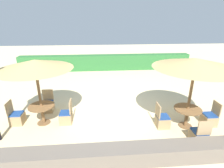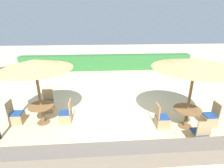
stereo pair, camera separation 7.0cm
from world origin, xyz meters
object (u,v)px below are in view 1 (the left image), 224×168
Objects in this scene: patio_chair_front_right_west at (162,120)px; patio_chair_front_right_south at (199,136)px; patio_chair_front_left_north at (48,105)px; patio_chair_front_left_west at (17,117)px; patio_chair_front_left_east at (66,116)px; parasol_front_left at (35,65)px; round_table_front_left at (42,110)px; parasol_front_right at (196,63)px; patio_chair_front_right_east at (209,119)px; round_table_front_right at (187,113)px.

patio_chair_front_right_west is 1.00× the size of patio_chair_front_right_south.
patio_chair_front_left_north is 4.77m from patio_chair_front_right_west.
patio_chair_front_left_west is 1.00× the size of patio_chair_front_right_west.
patio_chair_front_right_south is (5.38, -2.54, 0.00)m from patio_chair_front_left_north.
patio_chair_front_right_west is at bearing -99.10° from patio_chair_front_left_east.
round_table_front_left is at bearing -26.57° from parasol_front_left.
parasol_front_left reaches higher than patio_chair_front_left_north.
patio_chair_front_left_west and patio_chair_front_right_west have the same top height.
patio_chair_front_left_east is (1.87, -0.08, 0.00)m from patio_chair_front_left_west.
patio_chair_front_right_south is (-0.03, -0.94, -2.15)m from parasol_front_right.
patio_chair_front_left_east is 5.43m from patio_chair_front_right_east.
patio_chair_front_left_east is at bearing 133.68° from patio_chair_front_left_north.
round_table_front_left is at bearing 163.26° from patio_chair_front_right_south.
patio_chair_front_left_west and patio_chair_front_left_east have the same top height.
round_table_front_left is 0.34× the size of parasol_front_right.
patio_chair_front_left_east is 1.36m from patio_chair_front_left_north.
patio_chair_front_left_north is at bearing 163.55° from round_table_front_right.
round_table_front_right is at bearing 88.05° from patio_chair_front_right_south.
round_table_front_left is 1.02× the size of patio_chair_front_left_east.
parasol_front_left is 2.24m from patio_chair_front_left_east.
round_table_front_left is 0.98× the size of round_table_front_right.
round_table_front_left is at bearing 173.01° from round_table_front_right.
parasol_front_right is (5.35, -0.66, 1.85)m from round_table_front_left.
parasol_front_left is 2.26m from patio_chair_front_left_north.
round_table_front_left is at bearing 173.01° from parasol_front_right.
parasol_front_right is (5.35, -0.66, 0.10)m from parasol_front_left.
patio_chair_front_left_north and patio_chair_front_right_west have the same top height.
round_table_front_left is 1.02× the size of patio_chair_front_right_east.
round_table_front_left reaches higher than round_table_front_right.
round_table_front_left is 1.03m from patio_chair_front_left_west.
round_table_front_left is at bearing -97.87° from patio_chair_front_right_west.
parasol_front_right is at bearing 90.83° from patio_chair_front_right_east.
parasol_front_left reaches higher than patio_chair_front_right_south.
parasol_front_left is 5.39m from parasol_front_right.
patio_chair_front_right_south is (6.31, -1.64, 0.00)m from patio_chair_front_left_west.
patio_chair_front_left_east is at bearing -99.10° from patio_chair_front_right_west.
parasol_front_left is 2.79× the size of patio_chair_front_right_south.
patio_chair_front_left_west is (-0.99, 0.04, -2.06)m from parasol_front_left.
patio_chair_front_right_east is (7.27, -0.68, 0.00)m from patio_chair_front_left_west.
patio_chair_front_right_west is 1.31m from patio_chair_front_right_south.
parasol_front_right is 3.03× the size of patio_chair_front_right_south.
parasol_front_right is at bearing 87.41° from patio_chair_front_right_west.
patio_chair_front_left_north is 1.00× the size of patio_chair_front_right_east.
patio_chair_front_right_east is (6.34, -1.58, 0.00)m from patio_chair_front_left_north.
patio_chair_front_left_east reaches higher than round_table_front_left.
patio_chair_front_left_east is 4.70m from patio_chair_front_right_south.
parasol_front_right reaches higher than patio_chair_front_right_east.
patio_chair_front_right_east reaches higher than round_table_front_left.
parasol_front_left reaches higher than patio_chair_front_right_east.
patio_chair_front_left_west is 6.73m from parasol_front_right.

